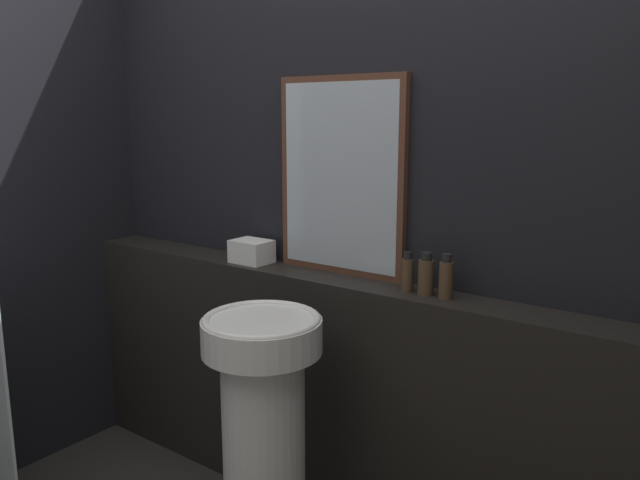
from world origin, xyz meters
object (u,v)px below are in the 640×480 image
object	(u,v)px
mirror	(341,177)
conditioner_bottle	(426,275)
pedestal_sink	(264,432)
lotion_bottle	(446,278)
towel_stack	(252,251)
shampoo_bottle	(408,273)

from	to	relation	value
mirror	conditioner_bottle	size ratio (longest dim) A/B	5.06
pedestal_sink	lotion_bottle	xyz separation A→B (m)	(0.46, 0.42, 0.53)
mirror	towel_stack	xyz separation A→B (m)	(-0.40, -0.08, -0.33)
shampoo_bottle	conditioner_bottle	world-z (taller)	conditioner_bottle
lotion_bottle	pedestal_sink	bearing A→B (deg)	-137.18
lotion_bottle	shampoo_bottle	bearing A→B (deg)	180.00
shampoo_bottle	mirror	bearing A→B (deg)	167.11
shampoo_bottle	conditioner_bottle	distance (m)	0.07
shampoo_bottle	conditioner_bottle	size ratio (longest dim) A/B	0.95
pedestal_sink	mirror	bearing A→B (deg)	93.63
mirror	shampoo_bottle	xyz separation A→B (m)	(0.34, -0.08, -0.31)
mirror	pedestal_sink	bearing A→B (deg)	-86.37
conditioner_bottle	lotion_bottle	world-z (taller)	lotion_bottle
towel_stack	pedestal_sink	bearing A→B (deg)	-44.49
mirror	towel_stack	size ratio (longest dim) A/B	4.66
conditioner_bottle	lotion_bottle	xyz separation A→B (m)	(0.07, 0.00, 0.00)
towel_stack	conditioner_bottle	world-z (taller)	conditioner_bottle
towel_stack	conditioner_bottle	bearing A→B (deg)	0.00
pedestal_sink	towel_stack	world-z (taller)	towel_stack
mirror	shampoo_bottle	distance (m)	0.47
towel_stack	conditioner_bottle	xyz separation A→B (m)	(0.81, 0.00, 0.02)
pedestal_sink	mirror	xyz separation A→B (m)	(-0.03, 0.50, 0.84)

